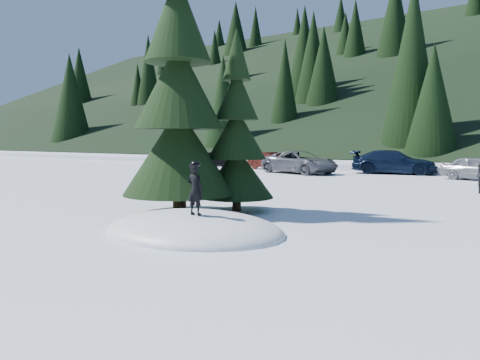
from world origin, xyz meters
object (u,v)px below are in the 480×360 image
Objects in this scene: car_2 at (300,162)px; car_3 at (394,162)px; car_4 at (478,168)px; spruce_tall at (178,97)px; car_0 at (220,159)px; child_skier at (195,189)px; spruce_short at (237,140)px; car_1 at (272,161)px.

car_3 is at bearing -43.45° from car_2.
spruce_tall is at bearing -179.67° from car_4.
car_3 is (-0.44, 19.43, -2.58)m from spruce_tall.
car_0 is at bearing 98.70° from car_4.
child_skier reaches higher than car_3.
spruce_tall is 2.11m from spruce_short.
car_4 is (10.06, 1.10, -0.08)m from car_2.
child_skier is (1.54, -3.50, -1.07)m from spruce_short.
car_0 is (-14.64, 19.68, -2.70)m from spruce_tall.
child_skier is 0.30× the size of car_1.
child_skier is 0.22× the size of car_2.
spruce_tall is 2.29× the size of car_1.
car_3 reaches higher than car_0.
spruce_short reaches higher than car_2.
car_2 reaches higher than car_1.
car_3 is at bearing -85.16° from child_skier.
car_3 reaches higher than car_2.
car_4 is at bearing 76.96° from spruce_short.
spruce_short reaches higher than child_skier.
child_skier is 19.61m from car_4.
car_2 is at bearing 109.72° from car_3.
car_2 is at bearing 111.70° from car_4.
spruce_short is 4.84× the size of child_skier.
car_0 is 0.98× the size of car_4.
car_4 is at bearing -92.42° from car_1.
car_2 is (-6.35, 14.88, -1.39)m from spruce_short.
child_skier reaches higher than car_0.
spruce_tall is 19.60m from car_3.
car_0 is 5.84m from car_1.
car_4 is at bearing -124.56° from car_3.
car_3 is (-1.44, 18.03, -1.36)m from spruce_short.
child_skier is 0.30× the size of car_4.
car_1 is 8.51m from car_3.
car_3 is at bearing -81.71° from car_1.
car_3 is at bearing -109.77° from car_0.
child_skier reaches higher than car_1.
car_0 reaches higher than car_1.
car_2 is at bearing 113.12° from spruce_short.
spruce_short is 1.04× the size of car_2.
spruce_tall reaches higher than car_3.
spruce_tall is 24.67m from car_0.
car_4 reaches higher than car_1.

